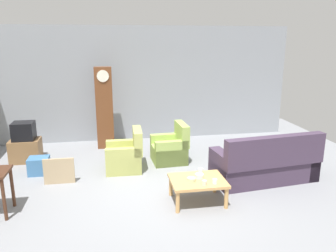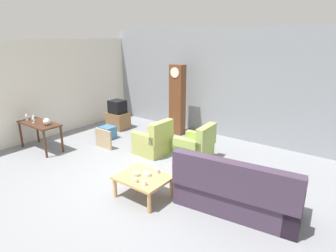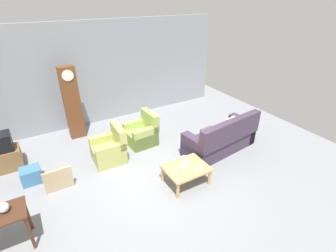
% 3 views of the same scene
% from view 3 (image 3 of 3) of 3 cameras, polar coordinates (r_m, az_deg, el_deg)
% --- Properties ---
extents(ground_plane, '(10.40, 10.40, 0.00)m').
position_cam_3_polar(ground_plane, '(6.19, -2.88, -11.03)').
color(ground_plane, gray).
extents(garage_door_wall, '(8.40, 0.16, 3.20)m').
position_cam_3_polar(garage_door_wall, '(8.51, -14.83, 11.40)').
color(garage_door_wall, gray).
rests_on(garage_door_wall, ground_plane).
extents(couch_floral, '(2.19, 1.12, 1.04)m').
position_cam_3_polar(couch_floral, '(7.05, 11.94, -2.89)').
color(couch_floral, '#423347').
rests_on(couch_floral, ground_plane).
extents(armchair_olive_near, '(0.81, 0.78, 0.92)m').
position_cam_3_polar(armchair_olive_near, '(6.71, -12.95, -5.21)').
color(armchair_olive_near, tan).
rests_on(armchair_olive_near, ground_plane).
extents(armchair_olive_far, '(0.83, 0.80, 0.92)m').
position_cam_3_polar(armchair_olive_far, '(7.29, -5.84, -1.72)').
color(armchair_olive_far, '#9CB657').
rests_on(armchair_olive_far, ground_plane).
extents(coffee_table_wood, '(0.96, 0.76, 0.43)m').
position_cam_3_polar(coffee_table_wood, '(5.78, 4.12, -9.71)').
color(coffee_table_wood, tan).
rests_on(coffee_table_wood, ground_plane).
extents(grandfather_clock, '(0.44, 0.30, 2.15)m').
position_cam_3_polar(grandfather_clock, '(7.77, -20.79, 4.83)').
color(grandfather_clock, brown).
rests_on(grandfather_clock, ground_plane).
extents(tv_stand_cabinet, '(0.68, 0.52, 0.54)m').
position_cam_3_polar(tv_stand_cabinet, '(7.41, -32.65, -6.30)').
color(tv_stand_cabinet, brown).
rests_on(tv_stand_cabinet, ground_plane).
extents(tv_crt, '(0.48, 0.44, 0.42)m').
position_cam_3_polar(tv_crt, '(7.19, -33.61, -3.12)').
color(tv_crt, black).
rests_on(tv_crt, tv_stand_cabinet).
extents(framed_picture_leaning, '(0.60, 0.05, 0.53)m').
position_cam_3_polar(framed_picture_leaning, '(6.13, -23.45, -11.07)').
color(framed_picture_leaning, tan).
rests_on(framed_picture_leaning, ground_plane).
extents(storage_box_blue, '(0.43, 0.37, 0.37)m').
position_cam_3_polar(storage_box_blue, '(6.68, -28.44, -9.74)').
color(storage_box_blue, teal).
rests_on(storage_box_blue, ground_plane).
extents(glass_dome_cloche, '(0.18, 0.18, 0.18)m').
position_cam_3_polar(glass_dome_cloche, '(5.01, -33.18, -15.13)').
color(glass_dome_cloche, silver).
rests_on(glass_dome_cloche, console_table_dark).
extents(cup_white_porcelain, '(0.08, 0.08, 0.08)m').
position_cam_3_polar(cup_white_porcelain, '(5.70, 7.46, -9.27)').
color(cup_white_porcelain, white).
rests_on(cup_white_porcelain, coffee_table_wood).
extents(cup_blue_rimmed, '(0.09, 0.09, 0.09)m').
position_cam_3_polar(cup_blue_rimmed, '(5.96, 3.65, -7.15)').
color(cup_blue_rimmed, silver).
rests_on(cup_blue_rimmed, coffee_table_wood).
extents(cup_cream_tall, '(0.08, 0.08, 0.08)m').
position_cam_3_polar(cup_cream_tall, '(5.59, 6.01, -10.01)').
color(cup_cream_tall, beige).
rests_on(cup_cream_tall, coffee_table_wood).
extents(bowl_white_stacked, '(0.15, 0.15, 0.07)m').
position_cam_3_polar(bowl_white_stacked, '(5.79, 4.17, -8.47)').
color(bowl_white_stacked, white).
rests_on(bowl_white_stacked, coffee_table_wood).
extents(bowl_shallow_green, '(0.16, 0.16, 0.06)m').
position_cam_3_polar(bowl_shallow_green, '(5.64, 3.33, -9.65)').
color(bowl_shallow_green, '#B2C69E').
rests_on(bowl_shallow_green, coffee_table_wood).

